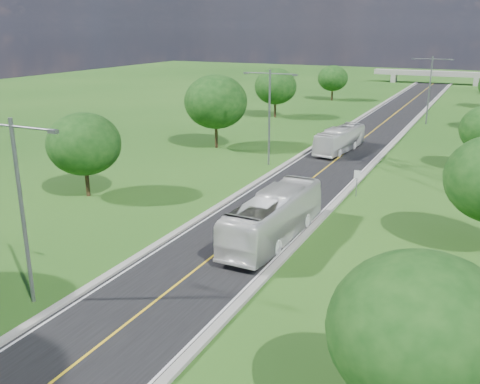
# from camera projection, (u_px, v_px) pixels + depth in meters

# --- Properties ---
(ground) EXTENTS (260.00, 260.00, 0.00)m
(ground) POSITION_uv_depth(u_px,v_px,m) (358.00, 143.00, 67.79)
(ground) COLOR #1B4814
(ground) RESTS_ON ground
(road) EXTENTS (8.00, 150.00, 0.06)m
(road) POSITION_uv_depth(u_px,v_px,m) (368.00, 135.00, 72.94)
(road) COLOR black
(road) RESTS_ON ground
(curb_left) EXTENTS (0.50, 150.00, 0.22)m
(curb_left) POSITION_uv_depth(u_px,v_px,m) (338.00, 131.00, 74.67)
(curb_left) COLOR gray
(curb_left) RESTS_ON ground
(curb_right) EXTENTS (0.50, 150.00, 0.22)m
(curb_right) POSITION_uv_depth(u_px,v_px,m) (400.00, 137.00, 71.16)
(curb_right) COLOR gray
(curb_right) RESTS_ON ground
(speed_limit_sign) EXTENTS (0.55, 0.09, 2.40)m
(speed_limit_sign) POSITION_uv_depth(u_px,v_px,m) (357.00, 179.00, 46.22)
(speed_limit_sign) COLOR slate
(speed_limit_sign) RESTS_ON ground
(overpass) EXTENTS (30.00, 3.00, 3.20)m
(overpass) POSITION_uv_depth(u_px,v_px,m) (434.00, 74.00, 135.92)
(overpass) COLOR gray
(overpass) RESTS_ON ground
(streetlight_near_left) EXTENTS (5.90, 0.25, 10.00)m
(streetlight_near_left) POSITION_uv_depth(u_px,v_px,m) (20.00, 197.00, 27.17)
(streetlight_near_left) COLOR slate
(streetlight_near_left) RESTS_ON ground
(streetlight_mid_left) EXTENTS (5.90, 0.25, 10.00)m
(streetlight_mid_left) POSITION_uv_depth(u_px,v_px,m) (269.00, 109.00, 55.58)
(streetlight_mid_left) COLOR slate
(streetlight_mid_left) RESTS_ON ground
(streetlight_far_right) EXTENTS (5.90, 0.25, 10.00)m
(streetlight_far_right) POSITION_uv_depth(u_px,v_px,m) (430.00, 84.00, 79.03)
(streetlight_far_right) COLOR slate
(streetlight_far_right) RESTS_ON ground
(tree_lb) EXTENTS (6.30, 6.30, 7.33)m
(tree_lb) POSITION_uv_depth(u_px,v_px,m) (84.00, 144.00, 45.46)
(tree_lb) COLOR black
(tree_lb) RESTS_ON ground
(tree_lc) EXTENTS (7.56, 7.56, 8.79)m
(tree_lc) POSITION_uv_depth(u_px,v_px,m) (216.00, 102.00, 63.70)
(tree_lc) COLOR black
(tree_lc) RESTS_ON ground
(tree_ld) EXTENTS (6.72, 6.72, 7.82)m
(tree_ld) POSITION_uv_depth(u_px,v_px,m) (275.00, 86.00, 85.37)
(tree_ld) COLOR black
(tree_ld) RESTS_ON ground
(tree_le) EXTENTS (5.88, 5.88, 6.84)m
(tree_le) POSITION_uv_depth(u_px,v_px,m) (333.00, 78.00, 105.18)
(tree_le) COLOR black
(tree_le) RESTS_ON ground
(tree_ra) EXTENTS (6.30, 6.30, 7.33)m
(tree_ra) POSITION_uv_depth(u_px,v_px,m) (421.00, 332.00, 17.59)
(tree_ra) COLOR black
(tree_ra) RESTS_ON ground
(bus_outbound) EXTENTS (3.09, 12.08, 3.35)m
(bus_outbound) POSITION_uv_depth(u_px,v_px,m) (274.00, 217.00, 36.69)
(bus_outbound) COLOR silver
(bus_outbound) RESTS_ON road
(bus_inbound) EXTENTS (3.56, 10.51, 2.87)m
(bus_inbound) POSITION_uv_depth(u_px,v_px,m) (340.00, 139.00, 62.70)
(bus_inbound) COLOR silver
(bus_inbound) RESTS_ON road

